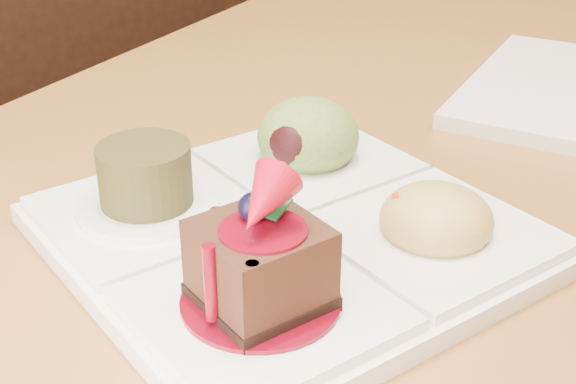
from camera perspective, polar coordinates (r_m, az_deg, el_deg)
The scene contains 2 objects.
chair_left at distance 1.16m, azimuth -10.11°, elevation 7.00°, with size 0.56×0.56×1.04m.
sampler_plate at distance 0.46m, azimuth 0.20°, elevation -1.58°, with size 0.32×0.32×0.09m.
Camera 1 is at (0.00, -0.87, 0.99)m, focal length 50.00 mm.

